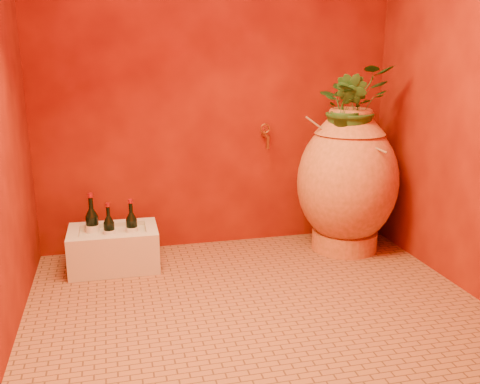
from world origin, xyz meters
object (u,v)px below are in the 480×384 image
object	(u,v)px
stone_basin	(114,249)
wall_tap	(266,135)
wine_bottle_c	(109,232)
amphora	(347,181)
wine_bottle_a	(132,229)
wine_bottle_b	(92,227)

from	to	relation	value
stone_basin	wall_tap	xyz separation A→B (m)	(1.09, 0.23, 0.67)
wall_tap	stone_basin	bearing A→B (deg)	-167.93
stone_basin	wine_bottle_c	bearing A→B (deg)	-157.60
amphora	wine_bottle_a	distance (m)	1.50
stone_basin	wine_bottle_a	distance (m)	0.18
amphora	stone_basin	world-z (taller)	amphora
amphora	wine_bottle_c	xyz separation A→B (m)	(-1.63, 0.02, -0.25)
wine_bottle_b	wine_bottle_c	xyz separation A→B (m)	(0.10, -0.06, -0.02)
amphora	wine_bottle_b	world-z (taller)	amphora
stone_basin	wine_bottle_b	distance (m)	0.20
amphora	wall_tap	distance (m)	0.66
amphora	wine_bottle_a	xyz separation A→B (m)	(-1.48, 0.03, -0.24)
amphora	wine_bottle_c	distance (m)	1.65
wine_bottle_a	wine_bottle_b	distance (m)	0.25
amphora	wine_bottle_b	distance (m)	1.75
wine_bottle_a	wall_tap	bearing A→B (deg)	13.45
wine_bottle_c	wall_tap	size ratio (longest dim) A/B	1.76
wine_bottle_a	wall_tap	distance (m)	1.13
stone_basin	wine_bottle_b	size ratio (longest dim) A/B	1.62
wine_bottle_c	amphora	bearing A→B (deg)	-0.82
wine_bottle_b	wine_bottle_a	bearing A→B (deg)	-11.65
wine_bottle_c	wall_tap	distance (m)	1.26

